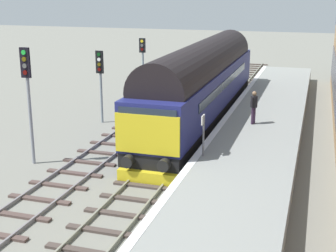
% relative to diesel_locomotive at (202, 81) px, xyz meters
% --- Properties ---
extents(ground_plane, '(140.00, 140.00, 0.00)m').
position_rel_diesel_locomotive_xyz_m(ground_plane, '(-0.00, -5.84, -2.48)').
color(ground_plane, slate).
rests_on(ground_plane, ground).
extents(track_main, '(2.50, 60.00, 0.15)m').
position_rel_diesel_locomotive_xyz_m(track_main, '(-0.00, -5.84, -2.43)').
color(track_main, gray).
rests_on(track_main, ground).
extents(track_adjacent_west, '(2.50, 60.00, 0.15)m').
position_rel_diesel_locomotive_xyz_m(track_adjacent_west, '(-3.23, -5.84, -2.43)').
color(track_adjacent_west, slate).
rests_on(track_adjacent_west, ground).
extents(station_platform, '(4.00, 44.00, 1.01)m').
position_rel_diesel_locomotive_xyz_m(station_platform, '(3.60, -5.84, -1.98)').
color(station_platform, gray).
rests_on(station_platform, ground).
extents(diesel_locomotive, '(2.74, 18.89, 4.68)m').
position_rel_diesel_locomotive_xyz_m(diesel_locomotive, '(0.00, 0.00, 0.00)').
color(diesel_locomotive, black).
rests_on(diesel_locomotive, ground).
extents(signal_post_near, '(0.44, 0.22, 5.13)m').
position_rel_diesel_locomotive_xyz_m(signal_post_near, '(-5.59, -8.61, 0.84)').
color(signal_post_near, gray).
rests_on(signal_post_near, ground).
extents(signal_post_mid, '(0.44, 0.22, 4.15)m').
position_rel_diesel_locomotive_xyz_m(signal_post_mid, '(-5.59, -1.43, 0.23)').
color(signal_post_mid, gray).
rests_on(signal_post_mid, ground).
extents(signal_post_far, '(0.44, 0.22, 4.20)m').
position_rel_diesel_locomotive_xyz_m(signal_post_far, '(-5.59, 5.50, 0.23)').
color(signal_post_far, gray).
rests_on(signal_post_far, ground).
extents(platform_number_sign, '(0.10, 0.44, 1.68)m').
position_rel_diesel_locomotive_xyz_m(platform_number_sign, '(1.98, -8.17, -0.35)').
color(platform_number_sign, slate).
rests_on(platform_number_sign, station_platform).
extents(waiting_passenger, '(0.42, 0.49, 1.64)m').
position_rel_diesel_locomotive_xyz_m(waiting_passenger, '(3.26, -2.74, -0.49)').
color(waiting_passenger, '#37243B').
rests_on(waiting_passenger, station_platform).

